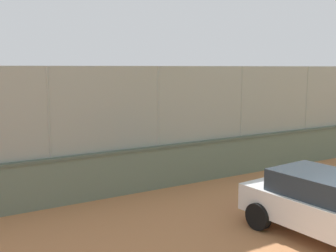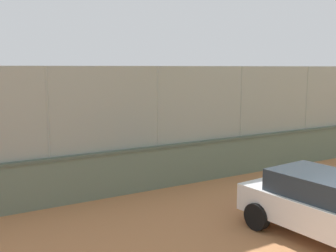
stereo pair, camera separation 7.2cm
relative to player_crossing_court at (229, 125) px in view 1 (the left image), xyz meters
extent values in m
plane|color=#B27247|center=(2.22, -6.54, -0.92)|extent=(260.00, 260.00, 0.00)
cube|color=slate|center=(1.41, 4.48, -0.31)|extent=(29.73, 1.05, 1.23)
cube|color=#4D594D|center=(1.41, 4.48, 0.35)|extent=(29.73, 1.11, 0.08)
cube|color=gray|center=(1.41, 4.48, 1.58)|extent=(29.12, 0.69, 2.38)
cylinder|color=gray|center=(-0.20, 4.45, 1.58)|extent=(0.07, 0.07, 2.38)
cylinder|color=gray|center=(3.03, 4.52, 1.58)|extent=(0.07, 0.07, 2.38)
cylinder|color=gray|center=(6.27, 4.59, 1.58)|extent=(0.07, 0.07, 2.38)
cylinder|color=gray|center=(9.50, 4.66, 1.58)|extent=(0.07, 0.07, 2.38)
cylinder|color=navy|center=(-0.08, 0.07, -0.54)|extent=(0.20, 0.20, 0.77)
cylinder|color=navy|center=(0.10, -0.02, -0.54)|extent=(0.20, 0.20, 0.77)
cylinder|color=beige|center=(0.01, 0.03, 0.13)|extent=(0.46, 0.46, 0.57)
cylinder|color=brown|center=(-0.28, 0.12, 0.25)|extent=(0.33, 0.53, 0.17)
cylinder|color=brown|center=(0.13, -0.38, 0.25)|extent=(0.33, 0.53, 0.17)
sphere|color=brown|center=(0.01, 0.03, 0.53)|extent=(0.22, 0.22, 0.22)
cylinder|color=white|center=(0.01, 0.03, 0.62)|extent=(0.31, 0.31, 0.05)
cylinder|color=black|center=(0.05, -0.54, 0.25)|extent=(0.17, 0.28, 0.04)
ellipsoid|color=#333338|center=(-0.05, -0.73, 0.25)|extent=(0.16, 0.28, 0.24)
cylinder|color=#B2B2B2|center=(7.74, -6.94, -0.56)|extent=(0.21, 0.21, 0.72)
cylinder|color=#B2B2B2|center=(7.84, -6.77, -0.56)|extent=(0.21, 0.21, 0.72)
cylinder|color=white|center=(7.79, -6.86, 0.06)|extent=(0.46, 0.46, 0.53)
cylinder|color=#936B4C|center=(7.70, -7.12, 0.17)|extent=(0.48, 0.33, 0.16)
cylinder|color=#936B4C|center=(8.19, -6.77, 0.17)|extent=(0.48, 0.33, 0.16)
sphere|color=#936B4C|center=(7.79, -6.86, 0.43)|extent=(0.20, 0.20, 0.20)
cylinder|color=white|center=(7.79, -6.86, 0.51)|extent=(0.29, 0.29, 0.05)
cylinder|color=black|center=(8.35, -6.86, 0.17)|extent=(0.28, 0.18, 0.04)
ellipsoid|color=#333338|center=(8.54, -6.97, 0.17)|extent=(0.27, 0.18, 0.24)
cylinder|color=navy|center=(5.64, 0.21, -0.53)|extent=(0.15, 0.15, 0.80)
cylinder|color=navy|center=(5.64, 0.01, -0.53)|extent=(0.15, 0.15, 0.80)
cylinder|color=#3372B2|center=(5.64, 0.11, 0.17)|extent=(0.34, 0.34, 0.59)
cylinder|color=brown|center=(5.59, 0.41, 0.29)|extent=(0.56, 0.09, 0.17)
cylinder|color=brown|center=(5.34, -0.19, 0.29)|extent=(0.56, 0.09, 0.17)
sphere|color=brown|center=(5.64, 0.11, 0.58)|extent=(0.23, 0.23, 0.23)
cylinder|color=red|center=(5.64, 0.11, 0.67)|extent=(0.24, 0.24, 0.05)
cylinder|color=black|center=(5.16, -0.19, 0.29)|extent=(0.30, 0.04, 0.04)
ellipsoid|color=#333338|center=(4.94, -0.19, 0.29)|extent=(0.30, 0.03, 0.24)
sphere|color=white|center=(1.01, 1.02, 0.31)|extent=(0.22, 0.22, 0.22)
sphere|color=#3399D8|center=(1.79, 3.28, -0.83)|extent=(0.19, 0.19, 0.19)
cube|color=#4C6B4C|center=(4.30, 2.42, -0.47)|extent=(1.61, 0.42, 0.06)
cube|color=#4C6B4C|center=(4.30, 2.58, -0.25)|extent=(1.60, 0.08, 0.40)
cube|color=#333338|center=(3.66, 2.40, -0.70)|extent=(0.07, 0.38, 0.45)
cube|color=#333338|center=(4.94, 2.43, -0.70)|extent=(0.07, 0.38, 0.45)
cube|color=white|center=(4.82, 9.79, -0.30)|extent=(2.09, 4.13, 0.62)
cube|color=#28333D|center=(4.85, 9.60, 0.25)|extent=(1.70, 2.37, 0.49)
cylinder|color=black|center=(4.15, 8.36, -0.61)|extent=(0.27, 0.64, 0.62)
cylinder|color=black|center=(5.80, 8.54, -0.61)|extent=(0.27, 0.64, 0.62)
camera|label=1|loc=(11.78, 15.04, 2.73)|focal=42.44mm
camera|label=2|loc=(11.72, 15.07, 2.73)|focal=42.44mm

